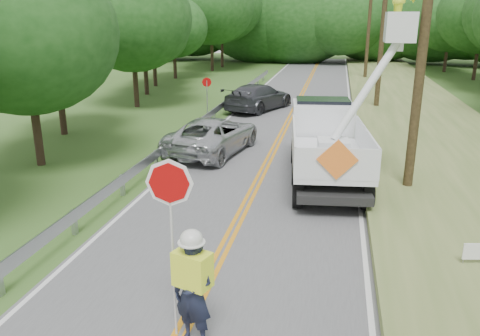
# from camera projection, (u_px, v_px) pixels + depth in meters

# --- Properties ---
(road) EXTENTS (7.20, 96.00, 0.03)m
(road) POSITION_uv_depth(u_px,v_px,m) (275.00, 147.00, 21.39)
(road) COLOR #535355
(road) RESTS_ON ground
(guardrail) EXTENTS (0.18, 48.00, 0.77)m
(guardrail) POSITION_uv_depth(u_px,v_px,m) (194.00, 127.00, 22.83)
(guardrail) COLOR #9EA1A6
(guardrail) RESTS_ON ground
(utility_poles) EXTENTS (1.60, 43.30, 10.00)m
(utility_poles) POSITION_uv_depth(u_px,v_px,m) (396.00, 24.00, 21.67)
(utility_poles) COLOR black
(utility_poles) RESTS_ON ground
(tall_grass_verge) EXTENTS (7.00, 96.00, 0.30)m
(tall_grass_verge) POSITION_uv_depth(u_px,v_px,m) (444.00, 152.00, 20.01)
(tall_grass_verge) COLOR #50652F
(tall_grass_verge) RESTS_ON ground
(treeline_left) EXTENTS (10.32, 54.30, 10.87)m
(treeline_left) POSITION_uv_depth(u_px,v_px,m) (171.00, 15.00, 37.41)
(treeline_left) COLOR #332319
(treeline_left) RESTS_ON ground
(treeline_horizon) EXTENTS (57.79, 14.88, 11.93)m
(treeline_horizon) POSITION_uv_depth(u_px,v_px,m) (327.00, 17.00, 59.01)
(treeline_horizon) COLOR #184314
(treeline_horizon) RESTS_ON ground
(flagger) EXTENTS (1.25, 0.71, 3.35)m
(flagger) POSITION_uv_depth(u_px,v_px,m) (192.00, 285.00, 8.15)
(flagger) COLOR #191E33
(flagger) RESTS_ON road
(bucket_truck) EXTENTS (3.94, 7.27, 6.88)m
(bucket_truck) POSITION_uv_depth(u_px,v_px,m) (329.00, 132.00, 17.37)
(bucket_truck) COLOR black
(bucket_truck) RESTS_ON road
(suv_silver) EXTENTS (3.46, 5.83, 1.52)m
(suv_silver) POSITION_uv_depth(u_px,v_px,m) (213.00, 135.00, 20.27)
(suv_silver) COLOR #B0B4B7
(suv_silver) RESTS_ON road
(suv_darkgrey) EXTENTS (4.15, 5.97, 1.60)m
(suv_darkgrey) POSITION_uv_depth(u_px,v_px,m) (259.00, 97.00, 29.59)
(suv_darkgrey) COLOR #3D3F45
(suv_darkgrey) RESTS_ON road
(stop_sign_permanent) EXTENTS (0.51, 0.14, 2.44)m
(stop_sign_permanent) POSITION_uv_depth(u_px,v_px,m) (207.00, 93.00, 26.03)
(stop_sign_permanent) COLOR #9EA1A6
(stop_sign_permanent) RESTS_ON ground
(yard_sign) EXTENTS (0.55, 0.14, 0.80)m
(yard_sign) POSITION_uv_depth(u_px,v_px,m) (475.00, 253.00, 10.59)
(yard_sign) COLOR white
(yard_sign) RESTS_ON ground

